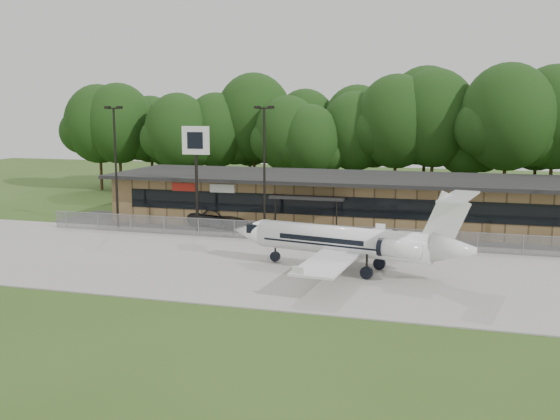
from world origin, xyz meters
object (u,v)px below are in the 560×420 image
(terminal, at_px, (344,199))
(business_jet, at_px, (351,243))
(pole_sign, at_px, (196,152))
(suv, at_px, (220,218))

(terminal, bearing_deg, business_jet, -78.29)
(terminal, xyz_separation_m, pole_sign, (-10.86, -7.14, 4.43))
(terminal, bearing_deg, pole_sign, -146.67)
(business_jet, xyz_separation_m, suv, (-13.35, 11.97, -1.13))
(suv, bearing_deg, terminal, -50.39)
(terminal, relative_size, suv, 7.31)
(business_jet, height_order, pole_sign, pole_sign)
(terminal, relative_size, pole_sign, 4.75)
(business_jet, bearing_deg, terminal, 112.46)
(business_jet, bearing_deg, suv, 148.87)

